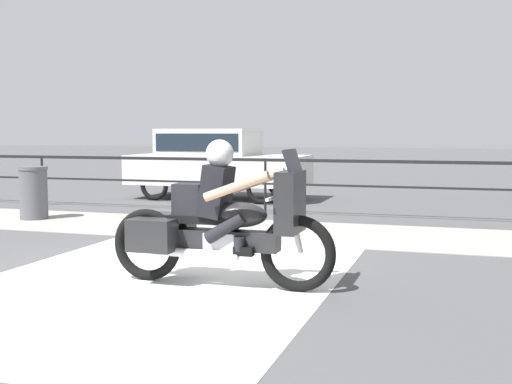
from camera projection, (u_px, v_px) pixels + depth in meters
ground_plane at (130, 271)px, 7.40m from camera, size 120.00×120.00×0.00m
sidewalk_band at (230, 229)px, 10.63m from camera, size 44.00×2.40×0.01m
crosswalk_band at (163, 278)px, 7.06m from camera, size 3.76×6.00×0.01m
fence_railing at (265, 170)px, 12.46m from camera, size 36.00×0.05×1.10m
motorcycle at (219, 222)px, 6.65m from camera, size 2.46×0.76×1.53m
parked_car at (215, 159)px, 15.42m from camera, size 4.26×1.78×1.68m
trash_bin at (34, 193)px, 11.78m from camera, size 0.53×0.53×0.97m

